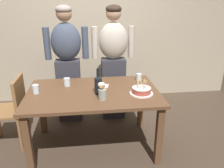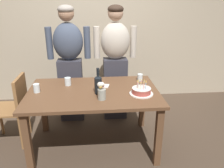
% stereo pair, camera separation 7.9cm
% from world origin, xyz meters
% --- Properties ---
extents(ground_plane, '(10.00, 10.00, 0.00)m').
position_xyz_m(ground_plane, '(0.00, 0.00, 0.00)').
color(ground_plane, '#47382B').
extents(back_wall, '(5.20, 0.10, 2.60)m').
position_xyz_m(back_wall, '(0.00, 1.55, 1.30)').
color(back_wall, tan).
rests_on(back_wall, ground_plane).
extents(dining_table, '(1.50, 0.96, 0.74)m').
position_xyz_m(dining_table, '(0.00, 0.00, 0.64)').
color(dining_table, brown).
rests_on(dining_table, ground_plane).
extents(birthday_cake, '(0.26, 0.26, 0.16)m').
position_xyz_m(birthday_cake, '(0.53, -0.14, 0.78)').
color(birthday_cake, white).
rests_on(birthday_cake, dining_table).
extents(water_glass_near, '(0.07, 0.07, 0.10)m').
position_xyz_m(water_glass_near, '(-0.64, 0.02, 0.79)').
color(water_glass_near, silver).
rests_on(water_glass_near, dining_table).
extents(water_glass_far, '(0.07, 0.07, 0.09)m').
position_xyz_m(water_glass_far, '(0.61, 0.30, 0.78)').
color(water_glass_far, silver).
rests_on(water_glass_far, dining_table).
extents(water_glass_side, '(0.08, 0.08, 0.10)m').
position_xyz_m(water_glass_side, '(-0.30, 0.21, 0.79)').
color(water_glass_side, silver).
rests_on(water_glass_side, dining_table).
extents(wine_bottle, '(0.08, 0.08, 0.30)m').
position_xyz_m(wine_bottle, '(0.06, -0.07, 0.85)').
color(wine_bottle, black).
rests_on(wine_bottle, dining_table).
extents(napkin_stack, '(0.17, 0.14, 0.01)m').
position_xyz_m(napkin_stack, '(0.12, 0.15, 0.74)').
color(napkin_stack, white).
rests_on(napkin_stack, dining_table).
extents(flower_vase, '(0.09, 0.09, 0.19)m').
position_xyz_m(flower_vase, '(0.09, -0.23, 0.83)').
color(flower_vase, '#999E93').
rests_on(flower_vase, dining_table).
extents(person_man_bearded, '(0.61, 0.27, 1.66)m').
position_xyz_m(person_man_bearded, '(-0.33, 0.74, 0.87)').
color(person_man_bearded, '#33333D').
rests_on(person_man_bearded, ground_plane).
extents(person_woman_cardigan, '(0.61, 0.27, 1.66)m').
position_xyz_m(person_woman_cardigan, '(0.33, 0.74, 0.87)').
color(person_woman_cardigan, '#33333D').
rests_on(person_woman_cardigan, ground_plane).
extents(dining_chair, '(0.42, 0.42, 0.87)m').
position_xyz_m(dining_chair, '(-0.97, 0.18, 0.52)').
color(dining_chair, olive).
rests_on(dining_chair, ground_plane).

